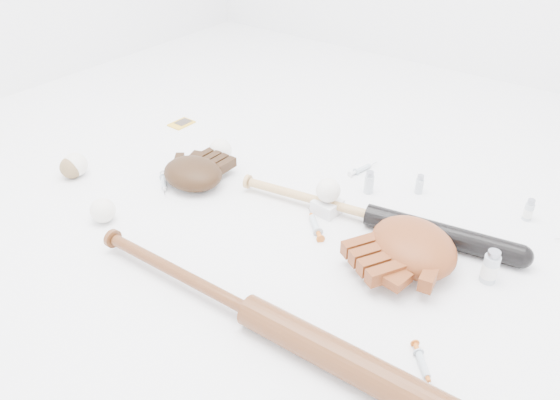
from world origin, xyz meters
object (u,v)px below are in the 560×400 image
Objects in this scene: bat_dark at (370,215)px; pedestal at (327,206)px; bat_wood at (251,311)px; glove_dark at (193,173)px.

pedestal is (-0.13, -0.02, -0.01)m from bat_dark.
pedestal is at bearing 179.70° from bat_dark.
glove_dark reaches higher than bat_wood.
bat_dark reaches higher than pedestal.
bat_wood is at bearing -78.33° from pedestal.
bat_wood is 4.18× the size of glove_dark.
glove_dark is at bearing -164.00° from pedestal.
bat_dark is at bearing 9.12° from pedestal.
bat_wood is 13.64× the size of pedestal.
glove_dark is (-0.55, -0.14, 0.01)m from bat_dark.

